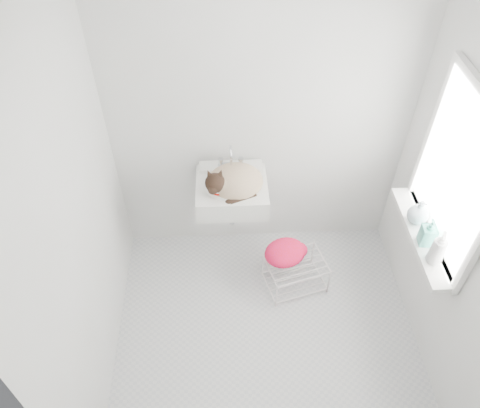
{
  "coord_description": "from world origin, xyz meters",
  "views": [
    {
      "loc": [
        -0.28,
        -1.79,
        3.17
      ],
      "look_at": [
        -0.17,
        0.5,
        0.88
      ],
      "focal_mm": 35.27,
      "sensor_mm": 36.0,
      "label": 1
    }
  ],
  "objects_px": {
    "cat": "(233,181)",
    "bottle_b": "(425,242)",
    "sink": "(232,184)",
    "wire_rack": "(295,272)",
    "bottle_a": "(432,261)",
    "bottle_c": "(415,221)"
  },
  "relations": [
    {
      "from": "sink",
      "to": "bottle_a",
      "type": "distance_m",
      "value": 1.44
    },
    {
      "from": "sink",
      "to": "bottle_b",
      "type": "relative_size",
      "value": 2.55
    },
    {
      "from": "cat",
      "to": "bottle_b",
      "type": "xyz_separation_m",
      "value": [
        1.21,
        -0.6,
        -0.04
      ]
    },
    {
      "from": "sink",
      "to": "cat",
      "type": "xyz_separation_m",
      "value": [
        0.01,
        -0.02,
        0.04
      ]
    },
    {
      "from": "cat",
      "to": "wire_rack",
      "type": "distance_m",
      "value": 0.92
    },
    {
      "from": "cat",
      "to": "bottle_c",
      "type": "relative_size",
      "value": 2.45
    },
    {
      "from": "wire_rack",
      "to": "bottle_b",
      "type": "height_order",
      "value": "bottle_b"
    },
    {
      "from": "sink",
      "to": "bottle_c",
      "type": "relative_size",
      "value": 2.85
    },
    {
      "from": "bottle_b",
      "to": "sink",
      "type": "bearing_deg",
      "value": 153.24
    },
    {
      "from": "sink",
      "to": "wire_rack",
      "type": "xyz_separation_m",
      "value": [
        0.49,
        -0.29,
        -0.7
      ]
    },
    {
      "from": "cat",
      "to": "bottle_a",
      "type": "height_order",
      "value": "cat"
    },
    {
      "from": "sink",
      "to": "wire_rack",
      "type": "distance_m",
      "value": 0.9
    },
    {
      "from": "bottle_a",
      "to": "cat",
      "type": "bearing_deg",
      "value": 148.15
    },
    {
      "from": "bottle_b",
      "to": "bottle_c",
      "type": "relative_size",
      "value": 1.12
    },
    {
      "from": "bottle_a",
      "to": "wire_rack",
      "type": "bearing_deg",
      "value": 147.11
    },
    {
      "from": "cat",
      "to": "bottle_c",
      "type": "bearing_deg",
      "value": -25.77
    },
    {
      "from": "cat",
      "to": "bottle_a",
      "type": "xyz_separation_m",
      "value": [
        1.21,
        -0.75,
        -0.04
      ]
    },
    {
      "from": "bottle_c",
      "to": "bottle_a",
      "type": "bearing_deg",
      "value": -90.0
    },
    {
      "from": "sink",
      "to": "bottle_b",
      "type": "height_order",
      "value": "sink"
    },
    {
      "from": "cat",
      "to": "bottle_b",
      "type": "bearing_deg",
      "value": -33.42
    },
    {
      "from": "sink",
      "to": "bottle_b",
      "type": "xyz_separation_m",
      "value": [
        1.22,
        -0.62,
        0.0
      ]
    },
    {
      "from": "sink",
      "to": "bottle_b",
      "type": "bearing_deg",
      "value": -26.76
    }
  ]
}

